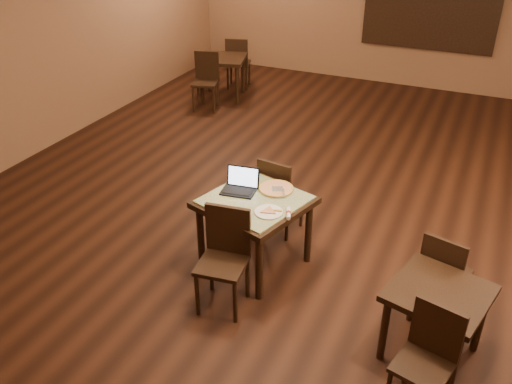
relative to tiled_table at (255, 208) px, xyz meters
The scene contains 20 objects.
ground 1.45m from the tiled_table, 87.33° to the left, with size 10.00×10.00×0.00m, color black.
wall_back 6.35m from the tiled_table, 89.45° to the left, with size 8.00×0.02×3.00m, color brown.
wall_left 4.23m from the tiled_table, 161.85° to the left, with size 0.02×10.00×3.00m, color brown.
mural 6.34m from the tiled_table, 84.88° to the left, with size 2.34×0.05×1.64m.
tiled_table is the anchor object (origin of this frame).
chair_main_near 0.63m from the tiled_table, 91.07° to the right, with size 0.47×0.47×0.96m.
chair_main_far 0.64m from the tiled_table, 90.95° to the left, with size 0.44×0.44×0.90m.
laptop 0.28m from the tiled_table, 153.01° to the left, with size 0.35×0.30×0.22m.
plate 0.31m from the tiled_table, 39.29° to the right, with size 0.26×0.26×0.01m, color white.
pizza_slice 0.31m from the tiled_table, 39.29° to the right, with size 0.17×0.17×0.02m, color #F9E4A6, non-canonical shape.
pizza_pan 0.29m from the tiled_table, 63.43° to the left, with size 0.34×0.34×0.01m, color silver.
pizza_whole 0.29m from the tiled_table, 63.43° to the left, with size 0.34×0.34×0.02m.
spatula 0.29m from the tiled_table, 57.53° to the left, with size 0.10×0.25×0.01m, color silver.
napkin_roll 0.44m from the tiled_table, 19.29° to the right, with size 0.10×0.18×0.04m.
other_table_b 4.95m from the tiled_table, 121.19° to the left, with size 0.97×0.97×0.73m.
other_table_b_chair_near 4.50m from the tiled_table, 125.12° to the left, with size 0.51×0.51×0.95m.
other_table_b_chair_far 5.42m from the tiled_table, 117.94° to the left, with size 0.51×0.51×0.95m.
other_table_c 1.89m from the tiled_table, 16.21° to the right, with size 0.86×0.86×0.67m.
other_table_c_chair_near 2.11m from the tiled_table, 29.42° to the right, with size 0.45×0.45×0.86m.
other_table_c_chair_far 1.80m from the tiled_table, ahead, with size 0.45×0.45×0.86m.
Camera 1 is at (1.80, -5.34, 3.40)m, focal length 38.00 mm.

